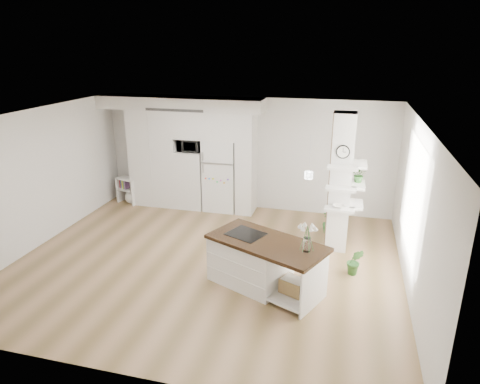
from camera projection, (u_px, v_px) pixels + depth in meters
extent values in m
cube|color=#A8825B|center=(207.00, 262.00, 8.00)|extent=(7.00, 6.00, 0.01)
cube|color=white|center=(203.00, 118.00, 7.11)|extent=(7.00, 6.00, 0.04)
cube|color=silver|center=(246.00, 154.00, 10.30)|extent=(7.00, 0.04, 2.70)
cube|color=silver|center=(119.00, 280.00, 4.81)|extent=(7.00, 0.04, 2.70)
cube|color=silver|center=(36.00, 179.00, 8.39)|extent=(0.04, 6.00, 2.70)
cube|color=silver|center=(416.00, 212.00, 6.73)|extent=(0.04, 6.00, 2.70)
cube|color=white|center=(156.00, 157.00, 10.57)|extent=(1.20, 0.65, 2.40)
cube|color=white|center=(192.00, 179.00, 10.52)|extent=(0.65, 0.65, 1.42)
cube|color=white|center=(190.00, 124.00, 10.07)|extent=(0.65, 0.65, 0.65)
cube|color=white|center=(220.00, 125.00, 9.89)|extent=(0.85, 0.65, 0.65)
cube|color=white|center=(246.00, 164.00, 10.03)|extent=(0.40, 0.65, 2.40)
cube|color=silver|center=(180.00, 103.00, 9.94)|extent=(4.00, 0.70, 0.30)
cube|color=#262626|center=(174.00, 110.00, 9.67)|extent=(1.40, 0.04, 0.06)
cube|color=white|center=(221.00, 175.00, 10.29)|extent=(0.78, 0.66, 1.75)
cube|color=#B2B2B7|center=(217.00, 164.00, 9.86)|extent=(0.78, 0.01, 0.03)
cube|color=silver|center=(340.00, 184.00, 8.11)|extent=(0.40, 0.40, 2.70)
cube|color=tan|center=(329.00, 183.00, 8.16)|extent=(0.02, 0.40, 2.70)
cube|color=tan|center=(341.00, 180.00, 8.30)|extent=(0.40, 0.02, 2.70)
cylinder|color=black|center=(343.00, 152.00, 7.70)|extent=(0.25, 0.03, 0.25)
cylinder|color=white|center=(343.00, 152.00, 7.69)|extent=(0.21, 0.01, 0.21)
plane|color=white|center=(413.00, 197.00, 6.96)|extent=(0.00, 2.40, 2.40)
cylinder|color=white|center=(305.00, 156.00, 7.04)|extent=(0.12, 0.12, 0.10)
cube|color=white|center=(250.00, 260.00, 7.21)|extent=(1.47, 1.25, 0.80)
cube|color=white|center=(296.00, 294.00, 6.77)|extent=(0.95, 1.02, 0.04)
cube|color=white|center=(315.00, 285.00, 6.48)|extent=(0.36, 0.76, 0.80)
cube|color=black|center=(267.00, 243.00, 6.87)|extent=(2.12, 1.62, 0.06)
cube|color=black|center=(246.00, 234.00, 7.12)|extent=(0.72, 0.67, 0.01)
cube|color=tan|center=(293.00, 286.00, 6.75)|extent=(0.47, 0.42, 0.24)
cylinder|color=white|center=(307.00, 245.00, 6.50)|extent=(0.12, 0.12, 0.22)
cube|color=white|center=(121.00, 189.00, 11.00)|extent=(0.12, 0.31, 0.66)
cube|color=white|center=(136.00, 192.00, 10.75)|extent=(0.12, 0.31, 0.66)
cube|color=white|center=(127.00, 179.00, 10.77)|extent=(0.62, 0.46, 0.03)
cube|color=white|center=(128.00, 189.00, 10.87)|extent=(0.59, 0.45, 0.03)
sphere|color=white|center=(131.00, 197.00, 10.89)|extent=(0.32, 0.32, 0.32)
imported|color=#2D6327|center=(355.00, 261.00, 7.48)|extent=(0.28, 0.23, 0.51)
imported|color=#2D6327|center=(329.00, 222.00, 9.12)|extent=(0.40, 0.40, 0.53)
imported|color=#2D2D2D|center=(190.00, 145.00, 10.19)|extent=(0.54, 0.37, 0.30)
imported|color=#2D6327|center=(359.00, 175.00, 8.07)|extent=(0.27, 0.23, 0.30)
imported|color=white|center=(338.00, 206.00, 7.95)|extent=(0.22, 0.22, 0.05)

